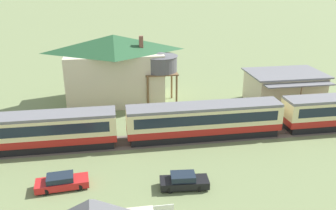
# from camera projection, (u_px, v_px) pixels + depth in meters

# --- Properties ---
(ground_plane) EXTENTS (600.00, 600.00, 0.00)m
(ground_plane) POSITION_uv_depth(u_px,v_px,m) (267.00, 133.00, 42.68)
(ground_plane) COLOR #707F51
(passenger_train) EXTENTS (56.06, 3.20, 4.05)m
(passenger_train) POSITION_uv_depth(u_px,v_px,m) (206.00, 119.00, 40.90)
(passenger_train) COLOR #AD1E19
(passenger_train) RESTS_ON ground_plane
(railway_track) EXTENTS (89.77, 3.60, 0.04)m
(railway_track) POSITION_uv_depth(u_px,v_px,m) (214.00, 136.00, 41.86)
(railway_track) COLOR #665B51
(railway_track) RESTS_ON ground_plane
(station_building) EXTENTS (10.76, 8.50, 4.55)m
(station_building) POSITION_uv_depth(u_px,v_px,m) (284.00, 87.00, 51.86)
(station_building) COLOR beige
(station_building) RESTS_ON ground_plane
(station_house_dark_green_roof) EXTENTS (14.63, 9.29, 9.81)m
(station_house_dark_green_roof) POSITION_uv_depth(u_px,v_px,m) (115.00, 67.00, 51.70)
(station_house_dark_green_roof) COLOR beige
(station_house_dark_green_roof) RESTS_ON ground_plane
(water_tower) EXTENTS (5.03, 5.03, 7.61)m
(water_tower) POSITION_uv_depth(u_px,v_px,m) (160.00, 63.00, 49.98)
(water_tower) COLOR brown
(water_tower) RESTS_ON ground_plane
(parked_car_black) EXTENTS (4.47, 2.07, 1.39)m
(parked_car_black) POSITION_uv_depth(u_px,v_px,m) (184.00, 181.00, 31.75)
(parked_car_black) COLOR black
(parked_car_black) RESTS_ON ground_plane
(parked_car_red) EXTENTS (4.76, 2.16, 1.31)m
(parked_car_red) POSITION_uv_depth(u_px,v_px,m) (62.00, 182.00, 31.70)
(parked_car_red) COLOR red
(parked_car_red) RESTS_ON ground_plane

